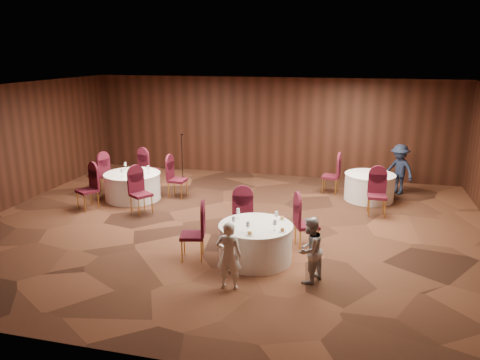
% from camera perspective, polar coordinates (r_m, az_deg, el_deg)
% --- Properties ---
extents(ground, '(12.00, 12.00, 0.00)m').
position_cam_1_polar(ground, '(11.11, -1.26, -5.68)').
color(ground, black).
rests_on(ground, ground).
extents(room_shell, '(12.00, 12.00, 12.00)m').
position_cam_1_polar(room_shell, '(10.56, -1.32, 4.32)').
color(room_shell, silver).
rests_on(room_shell, ground).
extents(table_main, '(1.45, 1.45, 0.74)m').
position_cam_1_polar(table_main, '(9.27, 1.91, -7.61)').
color(table_main, white).
rests_on(table_main, ground).
extents(table_left, '(1.55, 1.55, 0.74)m').
position_cam_1_polar(table_left, '(13.36, -12.94, -0.71)').
color(table_left, white).
rests_on(table_left, ground).
extents(table_right, '(1.37, 1.37, 0.74)m').
position_cam_1_polar(table_right, '(13.43, 15.48, -0.80)').
color(table_right, white).
rests_on(table_right, ground).
extents(chairs_main, '(2.79, 2.06, 1.00)m').
position_cam_1_polar(chairs_main, '(9.84, 1.02, -5.40)').
color(chairs_main, '#440D1B').
rests_on(chairs_main, ground).
extents(chairs_left, '(3.01, 3.14, 1.00)m').
position_cam_1_polar(chairs_left, '(13.38, -13.11, -0.14)').
color(chairs_left, '#440D1B').
rests_on(chairs_left, ground).
extents(chairs_right, '(1.81, 2.22, 1.00)m').
position_cam_1_polar(chairs_right, '(12.99, 13.51, -0.63)').
color(chairs_right, '#440D1B').
rests_on(chairs_right, ground).
extents(tabletop_main, '(1.10, 1.11, 0.22)m').
position_cam_1_polar(tabletop_main, '(8.99, 2.67, -5.14)').
color(tabletop_main, silver).
rests_on(tabletop_main, table_main).
extents(tabletop_left, '(0.87, 0.82, 0.22)m').
position_cam_1_polar(tabletop_left, '(13.25, -13.05, 1.15)').
color(tabletop_left, silver).
rests_on(tabletop_left, table_left).
extents(tabletop_right, '(0.08, 0.08, 0.22)m').
position_cam_1_polar(tabletop_right, '(13.09, 16.39, 1.09)').
color(tabletop_right, silver).
rests_on(tabletop_right, table_right).
extents(mic_stand, '(0.24, 0.24, 1.46)m').
position_cam_1_polar(mic_stand, '(15.23, -7.03, 1.71)').
color(mic_stand, black).
rests_on(mic_stand, ground).
extents(woman_a, '(0.46, 0.32, 1.23)m').
position_cam_1_polar(woman_a, '(8.13, -1.37, -9.20)').
color(woman_a, silver).
rests_on(woman_a, ground).
extents(woman_b, '(0.68, 0.73, 1.21)m').
position_cam_1_polar(woman_b, '(8.46, 8.46, -8.42)').
color(woman_b, '#A5A6AA').
rests_on(woman_b, ground).
extents(man_c, '(1.06, 1.02, 1.45)m').
position_cam_1_polar(man_c, '(14.16, 18.82, 1.23)').
color(man_c, black).
rests_on(man_c, ground).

